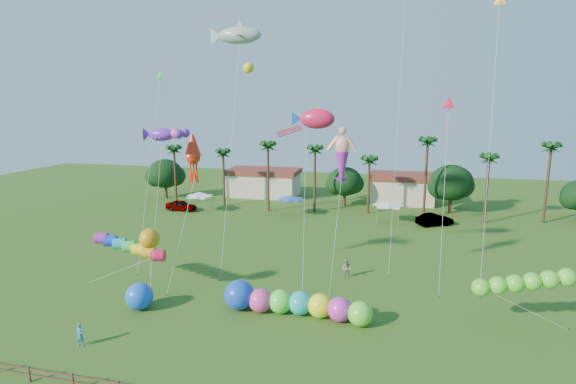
% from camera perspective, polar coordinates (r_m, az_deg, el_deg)
% --- Properties ---
extents(ground, '(160.00, 160.00, 0.00)m').
position_cam_1_polar(ground, '(31.67, -4.46, -19.78)').
color(ground, '#285116').
rests_on(ground, ground).
extents(tree_line, '(69.46, 8.91, 11.00)m').
position_cam_1_polar(tree_line, '(70.98, 9.20, 1.32)').
color(tree_line, '#3A2819').
rests_on(tree_line, ground).
extents(buildings_row, '(35.00, 7.00, 4.00)m').
position_cam_1_polar(buildings_row, '(77.99, 4.61, 0.62)').
color(buildings_row, beige).
rests_on(buildings_row, ground).
extents(tent_row, '(31.00, 4.00, 0.60)m').
position_cam_1_polar(tent_row, '(65.22, 0.23, -0.77)').
color(tent_row, white).
rests_on(tent_row, ground).
extents(car_a, '(4.80, 2.05, 1.62)m').
position_cam_1_polar(car_a, '(71.13, -13.42, -1.67)').
color(car_a, '#4C4C54').
rests_on(car_a, ground).
extents(car_b, '(5.20, 3.90, 1.64)m').
position_cam_1_polar(car_b, '(63.95, 18.11, -3.36)').
color(car_b, '#4C4C54').
rests_on(car_b, ground).
extents(spectator_a, '(0.61, 0.41, 1.66)m').
position_cam_1_polar(spectator_a, '(35.01, -24.91, -16.12)').
color(spectator_a, '#357EBB').
rests_on(spectator_a, ground).
extents(spectator_b, '(1.05, 0.94, 1.78)m').
position_cam_1_polar(spectator_b, '(43.51, 7.45, -9.62)').
color(spectator_b, gray).
rests_on(spectator_b, ground).
extents(caterpillar_inflatable, '(11.86, 2.74, 2.42)m').
position_cam_1_polar(caterpillar_inflatable, '(36.02, 0.35, -13.88)').
color(caterpillar_inflatable, '#F03F96').
rests_on(caterpillar_inflatable, ground).
extents(blue_ball, '(2.19, 2.19, 2.19)m').
position_cam_1_polar(blue_ball, '(38.78, -18.35, -12.46)').
color(blue_ball, blue).
rests_on(blue_ball, ground).
extents(rainbow_tube, '(9.63, 1.15, 3.99)m').
position_cam_1_polar(rainbow_tube, '(41.30, -18.39, -7.46)').
color(rainbow_tube, '#D71745').
rests_on(rainbow_tube, ground).
extents(green_worm, '(9.90, 4.14, 3.86)m').
position_cam_1_polar(green_worm, '(36.34, 23.28, -11.08)').
color(green_worm, '#56D22E').
rests_on(green_worm, ground).
extents(orange_ball_kite, '(1.78, 1.78, 6.19)m').
position_cam_1_polar(orange_ball_kite, '(38.84, -17.17, -5.66)').
color(orange_ball_kite, orange).
rests_on(orange_ball_kite, ground).
extents(merman_kite, '(2.15, 4.22, 13.93)m').
position_cam_1_polar(merman_kite, '(38.46, 6.86, 4.19)').
color(merman_kite, '#EA9885').
rests_on(merman_kite, ground).
extents(fish_kite, '(5.07, 6.83, 15.90)m').
position_cam_1_polar(fish_kite, '(41.37, 3.73, 9.25)').
color(fish_kite, '#DA1844').
rests_on(fish_kite, ground).
extents(shark_kite, '(6.15, 8.25, 23.84)m').
position_cam_1_polar(shark_kite, '(46.51, -6.18, 19.17)').
color(shark_kite, '#989FA6').
rests_on(shark_kite, ground).
extents(squid_kite, '(2.12, 4.94, 13.71)m').
position_cam_1_polar(squid_kite, '(40.99, -11.98, 4.38)').
color(squid_kite, red).
rests_on(squid_kite, ground).
extents(lobster_kite, '(4.52, 4.88, 14.49)m').
position_cam_1_polar(lobster_kite, '(39.52, -15.76, 7.04)').
color(lobster_kite, purple).
rests_on(lobster_kite, ground).
extents(delta_kite_red, '(1.38, 4.08, 16.89)m').
position_cam_1_polar(delta_kite_red, '(41.93, 19.72, 10.22)').
color(delta_kite_red, '#F11A58').
rests_on(delta_kite_red, ground).
extents(delta_kite_yellow, '(1.18, 4.14, 25.18)m').
position_cam_1_polar(delta_kite_yellow, '(43.64, 25.24, 20.39)').
color(delta_kite_yellow, gold).
rests_on(delta_kite_yellow, ground).
extents(delta_kite_green, '(2.15, 3.92, 19.40)m').
position_cam_1_polar(delta_kite_green, '(45.84, -15.99, 13.41)').
color(delta_kite_green, '#34DF57').
rests_on(delta_kite_green, ground).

